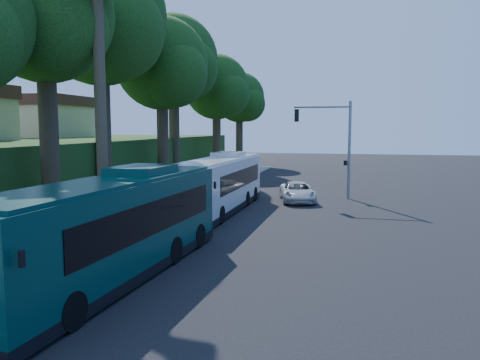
% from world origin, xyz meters
% --- Properties ---
extents(ground, '(140.00, 140.00, 0.00)m').
position_xyz_m(ground, '(0.00, 0.00, 0.00)').
color(ground, black).
rests_on(ground, ground).
extents(sidewalk, '(4.50, 70.00, 0.12)m').
position_xyz_m(sidewalk, '(-7.30, 0.00, 0.06)').
color(sidewalk, gray).
rests_on(sidewalk, ground).
extents(red_curb, '(0.25, 30.00, 0.13)m').
position_xyz_m(red_curb, '(-5.00, -4.00, 0.07)').
color(red_curb, maroon).
rests_on(red_curb, ground).
extents(grass_verge, '(8.00, 70.00, 0.06)m').
position_xyz_m(grass_verge, '(-13.00, 5.00, 0.03)').
color(grass_verge, '#234719').
rests_on(grass_verge, ground).
extents(bus_shelter, '(3.20, 1.51, 2.55)m').
position_xyz_m(bus_shelter, '(-7.26, -2.86, 1.81)').
color(bus_shelter, black).
rests_on(bus_shelter, ground).
extents(stop_sign_pole, '(0.35, 0.06, 3.17)m').
position_xyz_m(stop_sign_pole, '(-5.40, -5.00, 2.08)').
color(stop_sign_pole, gray).
rests_on(stop_sign_pole, ground).
extents(traffic_signal_pole, '(4.10, 0.30, 7.00)m').
position_xyz_m(traffic_signal_pole, '(3.78, 10.00, 4.42)').
color(traffic_signal_pole, gray).
rests_on(traffic_signal_pole, ground).
extents(hillside_backdrop, '(24.00, 60.00, 8.80)m').
position_xyz_m(hillside_backdrop, '(-26.30, 15.10, 2.44)').
color(hillside_backdrop, '#234719').
rests_on(hillside_backdrop, ground).
extents(tree_0, '(8.40, 8.00, 15.70)m').
position_xyz_m(tree_0, '(-12.40, -0.02, 11.20)').
color(tree_0, '#382B1E').
rests_on(tree_0, ground).
extents(tree_1, '(10.50, 10.00, 18.26)m').
position_xyz_m(tree_1, '(-13.37, 7.98, 12.73)').
color(tree_1, '#382B1E').
rests_on(tree_1, ground).
extents(tree_2, '(8.82, 8.40, 15.12)m').
position_xyz_m(tree_2, '(-11.89, 15.98, 10.48)').
color(tree_2, '#382B1E').
rests_on(tree_2, ground).
extents(tree_3, '(10.08, 9.60, 17.28)m').
position_xyz_m(tree_3, '(-13.88, 23.98, 11.98)').
color(tree_3, '#382B1E').
rests_on(tree_3, ground).
extents(tree_4, '(8.40, 8.00, 14.14)m').
position_xyz_m(tree_4, '(-11.40, 31.98, 9.73)').
color(tree_4, '#382B1E').
rests_on(tree_4, ground).
extents(tree_5, '(7.35, 7.00, 12.86)m').
position_xyz_m(tree_5, '(-10.41, 39.99, 8.96)').
color(tree_5, '#382B1E').
rests_on(tree_5, ground).
extents(white_bus, '(2.73, 11.90, 3.53)m').
position_xyz_m(white_bus, '(-2.87, 3.19, 1.73)').
color(white_bus, silver).
rests_on(white_bus, ground).
extents(teal_bus, '(3.33, 12.51, 3.69)m').
position_xyz_m(teal_bus, '(-2.80, -10.22, 1.80)').
color(teal_bus, '#093532').
rests_on(teal_bus, ground).
extents(pickup, '(3.22, 5.19, 1.34)m').
position_xyz_m(pickup, '(1.36, 7.91, 0.67)').
color(pickup, silver).
rests_on(pickup, ground).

